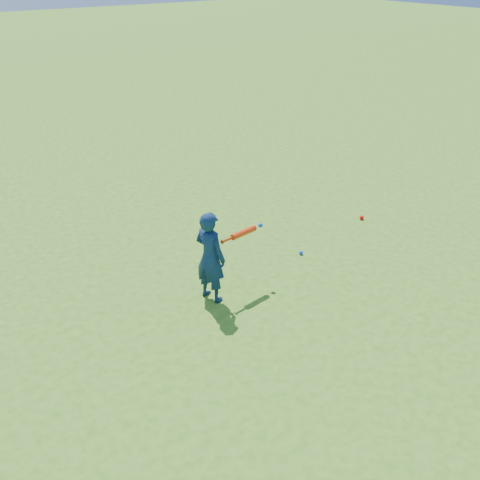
{
  "coord_description": "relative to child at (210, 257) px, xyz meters",
  "views": [
    {
      "loc": [
        -2.51,
        -5.39,
        3.89
      ],
      "look_at": [
        1.0,
        -0.51,
        0.66
      ],
      "focal_mm": 40.0,
      "sensor_mm": 36.0,
      "label": 1
    }
  ],
  "objects": [
    {
      "name": "bat_swing",
      "position": [
        0.55,
        0.03,
        0.17
      ],
      "size": [
        0.7,
        0.14,
        0.08
      ],
      "rotation": [
        0.0,
        0.0,
        0.13
      ],
      "color": "red",
      "rests_on": "ground"
    },
    {
      "name": "ground",
      "position": [
        -0.5,
        0.58,
        -0.6
      ],
      "size": [
        80.0,
        80.0,
        0.0
      ],
      "primitive_type": "plane",
      "color": "#3A701A",
      "rests_on": "ground"
    },
    {
      "name": "child",
      "position": [
        0.0,
        0.0,
        0.0
      ],
      "size": [
        0.4,
        0.5,
        1.21
      ],
      "primitive_type": "imported",
      "rotation": [
        0.0,
        0.0,
        1.84
      ],
      "color": "#0F2447",
      "rests_on": "ground"
    },
    {
      "name": "ground_ball_red",
      "position": [
        3.26,
        0.46,
        -0.57
      ],
      "size": [
        0.07,
        0.07,
        0.07
      ],
      "primitive_type": "sphere",
      "color": "red",
      "rests_on": "ground"
    },
    {
      "name": "ground_ball_blue",
      "position": [
        1.67,
        0.17,
        -0.57
      ],
      "size": [
        0.06,
        0.06,
        0.06
      ],
      "primitive_type": "sphere",
      "color": "blue",
      "rests_on": "ground"
    }
  ]
}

